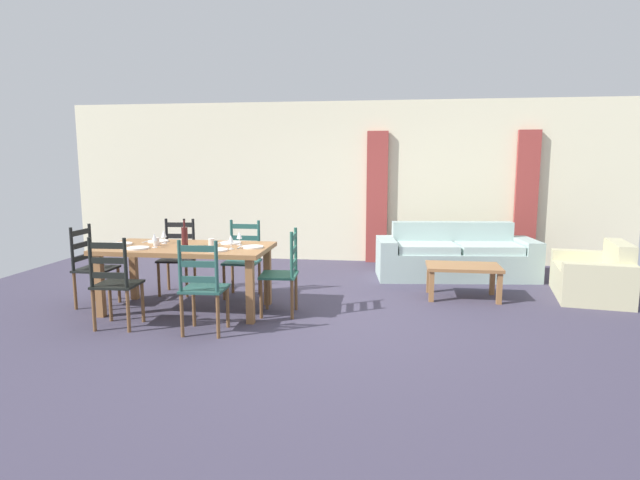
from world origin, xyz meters
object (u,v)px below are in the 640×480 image
Objects in this scene: wine_glass_far_left at (164,234)px; wine_glass_near_left at (154,238)px; couch at (455,258)px; dining_chair_head_east at (283,272)px; dining_chair_near_left at (115,283)px; dining_chair_far_left at (178,257)px; dining_chair_near_right at (203,287)px; dining_chair_far_right at (243,259)px; wine_glass_near_right at (231,239)px; coffee_table at (463,270)px; dining_table at (186,254)px; wine_bottle at (185,236)px; coffee_cup_primary at (211,243)px; dining_chair_head_west at (92,266)px; coffee_cup_secondary at (156,242)px; armchair_upholstered at (596,278)px; wine_glass_far_right at (239,236)px.

wine_glass_near_left is at bearing -85.62° from wine_glass_far_left.
dining_chair_head_east is at bearing -133.65° from couch.
dining_chair_far_left is at bearing 88.84° from dining_chair_near_left.
dining_chair_far_right is (-0.03, 1.50, 0.00)m from dining_chair_near_right.
dining_chair_near_left is at bearing -99.45° from wine_glass_far_left.
wine_glass_near_left is (-1.43, -0.15, 0.38)m from dining_chair_head_east.
wine_glass_near_left is 0.88m from wine_glass_near_right.
couch reaches higher than coffee_table.
dining_chair_far_right reaches higher than dining_table.
dining_chair_near_left is at bearing -154.81° from coffee_table.
dining_table is 0.41m from wine_glass_far_left.
wine_glass_near_left is at bearing -158.41° from wine_bottle.
dining_chair_near_left is 1.00× the size of dining_chair_far_left.
coffee_cup_primary is (-0.83, 0.01, 0.32)m from dining_chair_head_east.
dining_chair_far_right is at bearing 98.39° from wine_glass_near_right.
dining_chair_head_west is 0.90m from coffee_cup_secondary.
wine_glass_far_left is 0.17m from coffee_cup_secondary.
couch is at bearing 21.47° from dining_chair_far_left.
armchair_upholstered is (5.19, 1.10, -0.61)m from wine_glass_far_left.
dining_chair_near_right is at bearing -38.53° from wine_glass_near_left.
dining_chair_head_west is at bearing -153.65° from couch.
coffee_cup_primary is (0.74, -0.75, 0.32)m from dining_chair_far_left.
wine_bottle is (0.44, -0.80, 0.39)m from dining_chair_far_left.
dining_chair_near_right is 1.16m from coffee_cup_secondary.
wine_glass_far_left is (0.14, 0.87, 0.38)m from dining_chair_near_left.
armchair_upholstered is (5.17, 1.39, -0.61)m from wine_glass_near_left.
dining_chair_near_left reaches higher than wine_glass_near_left.
wine_glass_near_right is (0.09, 0.63, 0.38)m from dining_chair_near_right.
dining_chair_head_east reaches higher than coffee_cup_secondary.
coffee_cup_primary is at bearing 2.91° from coffee_cup_secondary.
dining_chair_far_left is at bearing -158.53° from couch.
dining_chair_near_left is 10.67× the size of coffee_cup_secondary.
dining_chair_near_right is 3.25m from coffee_table.
couch is (2.94, 2.20, -0.50)m from coffee_cup_primary.
dining_chair_near_right is at bearing -59.15° from dining_chair_far_left.
dining_chair_far_right is 5.96× the size of wine_glass_far_right.
dining_table is at bearing -162.65° from coffee_table.
wine_glass_near_right is (0.58, -0.11, -0.01)m from wine_bottle.
dining_table is 0.21m from wine_bottle.
dining_chair_head_east is 1.19m from wine_bottle.
wine_glass_near_left reaches higher than dining_table.
coffee_table is at bearing 18.73° from coffee_cup_primary.
couch is at bearing 41.48° from wine_glass_near_right.
dining_chair_head_east is at bearing 0.74° from coffee_cup_secondary.
dining_chair_far_left is (-0.92, 1.54, 0.00)m from dining_chair_near_right.
couch is at bearing 149.02° from armchair_upholstered.
wine_glass_near_right is at bearing -165.74° from dining_chair_head_east.
wine_glass_near_right reaches higher than armchair_upholstered.
dining_chair_far_left is 1.41m from wine_glass_near_right.
dining_chair_near_right is at bearing -146.94° from coffee_table.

